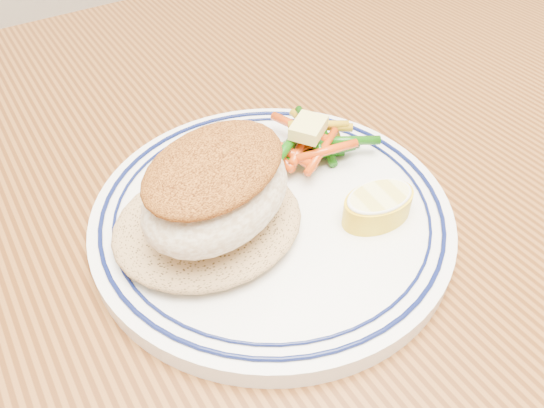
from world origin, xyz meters
The scene contains 7 objects.
dining_table centered at (0.00, 0.00, 0.65)m, with size 1.50×0.90×0.75m.
plate centered at (-0.01, 0.02, 0.76)m, with size 0.26×0.26×0.02m.
rice_pilaf centered at (-0.05, 0.02, 0.78)m, with size 0.13×0.11×0.02m, color #A88354.
fish_fillet centered at (-0.05, 0.01, 0.81)m, with size 0.13×0.11×0.05m.
vegetable_pile centered at (0.05, 0.05, 0.78)m, with size 0.10×0.08×0.03m.
butter_pat centered at (0.05, 0.05, 0.80)m, with size 0.03×0.02×0.01m, color #E3D76F.
lemon_wedge centered at (0.05, -0.03, 0.78)m, with size 0.06×0.05×0.02m.
Camera 1 is at (-0.15, -0.21, 1.03)m, focal length 35.00 mm.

